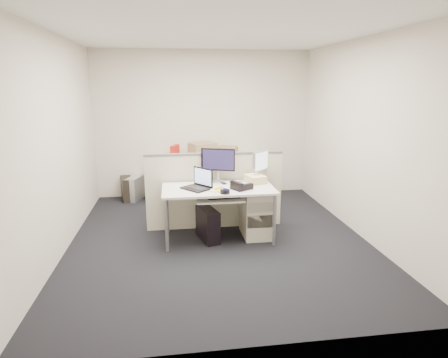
{
  "coord_description": "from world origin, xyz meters",
  "views": [
    {
      "loc": [
        -0.6,
        -4.81,
        2.07
      ],
      "look_at": [
        0.1,
        0.15,
        0.81
      ],
      "focal_mm": 30.0,
      "sensor_mm": 36.0,
      "label": 1
    }
  ],
  "objects": [
    {
      "name": "cubicle_partition",
      "position": [
        0.0,
        0.45,
        0.55
      ],
      "size": [
        2.0,
        0.06,
        1.1
      ],
      "primitive_type": "cube",
      "color": "beige",
      "rests_on": "floor"
    },
    {
      "name": "manila_folders",
      "position": [
        0.55,
        0.2,
        0.78
      ],
      "size": [
        0.3,
        0.34,
        0.11
      ],
      "primitive_type": "cube",
      "rotation": [
        0.0,
        0.0,
        0.29
      ],
      "color": "#D5BB87",
      "rests_on": "desk"
    },
    {
      "name": "wall_back",
      "position": [
        0.0,
        2.25,
        1.35
      ],
      "size": [
        4.0,
        0.02,
        2.7
      ],
      "primitive_type": "cube",
      "color": "beige",
      "rests_on": "ground"
    },
    {
      "name": "wall_right",
      "position": [
        2.0,
        0.0,
        1.35
      ],
      "size": [
        0.02,
        4.5,
        2.7
      ],
      "primitive_type": "cube",
      "color": "beige",
      "rests_on": "ground"
    },
    {
      "name": "floor",
      "position": [
        0.0,
        0.0,
        -0.01
      ],
      "size": [
        4.0,
        4.5,
        0.01
      ],
      "primitive_type": "cube",
      "color": "black",
      "rests_on": "ground"
    },
    {
      "name": "paper_stack",
      "position": [
        -0.0,
        -0.08,
        0.74
      ],
      "size": [
        0.27,
        0.32,
        0.01
      ],
      "primitive_type": "cube",
      "rotation": [
        0.0,
        0.0,
        -0.2
      ],
      "color": "silver",
      "rests_on": "desk"
    },
    {
      "name": "pc_tower_spare_dark",
      "position": [
        -1.45,
        2.03,
        0.21
      ],
      "size": [
        0.27,
        0.48,
        0.42
      ],
      "primitive_type": "cube",
      "rotation": [
        0.0,
        0.0,
        0.21
      ],
      "color": "black",
      "rests_on": "floor"
    },
    {
      "name": "cardboard_box_right",
      "position": [
        0.44,
        2.05,
        0.84
      ],
      "size": [
        0.4,
        0.36,
        0.24
      ],
      "primitive_type": "cube",
      "rotation": [
        0.0,
        0.0,
        -0.41
      ],
      "color": "#987553",
      "rests_on": "back_counter"
    },
    {
      "name": "travel_mug",
      "position": [
        -0.1,
        0.22,
        0.81
      ],
      "size": [
        0.09,
        0.09,
        0.16
      ],
      "primitive_type": "cylinder",
      "rotation": [
        0.0,
        0.0,
        -0.3
      ],
      "color": "black",
      "rests_on": "desk"
    },
    {
      "name": "keyboard_tray",
      "position": [
        0.0,
        -0.18,
        0.62
      ],
      "size": [
        0.62,
        0.32,
        0.02
      ],
      "primitive_type": "cube",
      "color": "silver",
      "rests_on": "desk"
    },
    {
      "name": "trackball",
      "position": [
        0.05,
        -0.28,
        0.75
      ],
      "size": [
        0.15,
        0.15,
        0.05
      ],
      "primitive_type": "cylinder",
      "rotation": [
        0.0,
        0.0,
        -0.24
      ],
      "color": "black",
      "rests_on": "desk"
    },
    {
      "name": "monitor_small",
      "position": [
        0.65,
        0.32,
        0.94
      ],
      "size": [
        0.37,
        0.36,
        0.42
      ],
      "primitive_type": "cube",
      "rotation": [
        0.0,
        0.0,
        0.75
      ],
      "color": "#B7B7BC",
      "rests_on": "desk"
    },
    {
      "name": "pc_tower_desk",
      "position": [
        -0.15,
        -0.03,
        0.22
      ],
      "size": [
        0.31,
        0.51,
        0.44
      ],
      "primitive_type": "cube",
      "rotation": [
        0.0,
        0.0,
        0.26
      ],
      "color": "black",
      "rests_on": "floor"
    },
    {
      "name": "banana",
      "position": [
        0.0,
        -0.09,
        0.75
      ],
      "size": [
        0.17,
        0.14,
        0.04
      ],
      "primitive_type": "ellipsoid",
      "rotation": [
        0.0,
        0.0,
        0.66
      ],
      "color": "gold",
      "rests_on": "desk"
    },
    {
      "name": "monitor_main",
      "position": [
        0.04,
        0.32,
        0.97
      ],
      "size": [
        0.52,
        0.34,
        0.48
      ],
      "primitive_type": "cube",
      "rotation": [
        0.0,
        0.0,
        -0.34
      ],
      "color": "black",
      "rests_on": "desk"
    },
    {
      "name": "cardboard_box_left",
      "position": [
        -0.05,
        1.91,
        0.89
      ],
      "size": [
        0.54,
        0.48,
        0.33
      ],
      "primitive_type": "cube",
      "rotation": [
        0.0,
        0.0,
        0.41
      ],
      "color": "#987553",
      "rests_on": "back_counter"
    },
    {
      "name": "desk",
      "position": [
        0.0,
        0.0,
        0.66
      ],
      "size": [
        1.5,
        0.75,
        0.73
      ],
      "color": "silver",
      "rests_on": "floor"
    },
    {
      "name": "cellphone",
      "position": [
        0.1,
        0.2,
        0.74
      ],
      "size": [
        0.07,
        0.1,
        0.01
      ],
      "primitive_type": "cube",
      "rotation": [
        0.0,
        0.0,
        0.3
      ],
      "color": "black",
      "rests_on": "desk"
    },
    {
      "name": "drawer_pedestal",
      "position": [
        0.55,
        0.05,
        0.33
      ],
      "size": [
        0.4,
        0.55,
        0.65
      ],
      "primitive_type": "cube",
      "color": "#ADA794",
      "rests_on": "floor"
    },
    {
      "name": "wall_left",
      "position": [
        -2.0,
        0.0,
        1.35
      ],
      "size": [
        0.02,
        4.5,
        2.7
      ],
      "primitive_type": "cube",
      "color": "beige",
      "rests_on": "ground"
    },
    {
      "name": "ceiling",
      "position": [
        0.0,
        0.0,
        2.7
      ],
      "size": [
        4.0,
        4.5,
        0.01
      ],
      "primitive_type": "cube",
      "color": "white",
      "rests_on": "ground"
    },
    {
      "name": "laptop",
      "position": [
        -0.3,
        -0.02,
        0.86
      ],
      "size": [
        0.43,
        0.44,
        0.27
      ],
      "primitive_type": "cube",
      "rotation": [
        0.0,
        0.0,
        -0.89
      ],
      "color": "black",
      "rests_on": "desk"
    },
    {
      "name": "keyboard",
      "position": [
        0.05,
        -0.14,
        0.64
      ],
      "size": [
        0.43,
        0.18,
        0.02
      ],
      "primitive_type": "cube",
      "rotation": [
        0.0,
        0.0,
        0.08
      ],
      "color": "black",
      "rests_on": "keyboard_tray"
    },
    {
      "name": "sticky_pad",
      "position": [
        -0.05,
        -0.18,
        0.74
      ],
      "size": [
        0.1,
        0.1,
        0.01
      ],
      "primitive_type": "cube",
      "rotation": [
        0.0,
        0.0,
        0.32
      ],
      "color": "yellow",
      "rests_on": "desk"
    },
    {
      "name": "pc_tower_spare_silver",
      "position": [
        -1.3,
        2.03,
        0.22
      ],
      "size": [
        0.33,
        0.5,
        0.43
      ],
      "primitive_type": "cube",
      "rotation": [
        0.0,
        0.0,
        -0.35
      ],
      "color": "#B7B7BC",
      "rests_on": "floor"
    },
    {
      "name": "red_binder",
      "position": [
        -0.55,
        2.03,
        0.86
      ],
      "size": [
        0.18,
        0.31,
        0.28
      ],
      "primitive_type": "cube",
      "rotation": [
        0.0,
        0.0,
        -0.38
      ],
      "color": "#B3170F",
      "rests_on": "back_counter"
    },
    {
      "name": "desk_phone",
      "position": [
        0.3,
        -0.11,
        0.77
      ],
      "size": [
        0.31,
        0.29,
        0.08
      ],
      "primitive_type": "cube",
      "rotation": [
        0.0,
        0.0,
        0.52
      ],
      "color": "black",
      "rests_on": "desk"
    },
    {
      "name": "back_counter",
      "position": [
        0.0,
        1.93,
        0.36
      ],
      "size": [
        2.0,
        0.6,
        0.72
      ],
      "primitive_type": "cube",
      "color": "#ADA794",
      "rests_on": "floor"
    },
    {
      "name": "wall_front",
      "position": [
        0.0,
        -2.25,
        1.35
      ],
      "size": [
        4.0,
        0.02,
        2.7
      ],
      "primitive_type": "cube",
      "color": "beige",
      "rests_on": "ground"
    }
  ]
}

